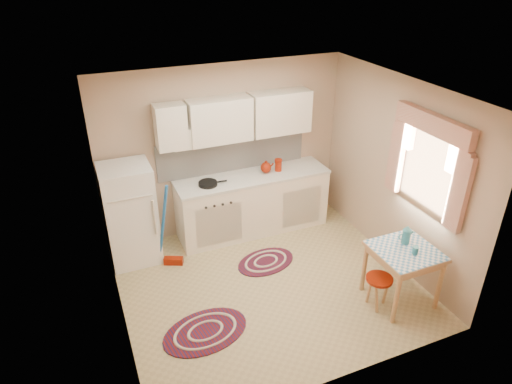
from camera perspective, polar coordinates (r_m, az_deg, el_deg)
room_shell at (r=5.39m, az=2.24°, el=3.72°), size 3.64×3.60×2.52m
fridge at (r=6.30m, az=-15.44°, el=-2.71°), size 0.65×0.60×1.40m
broom at (r=6.10m, az=-10.69°, el=-4.29°), size 0.30×0.23×1.20m
base_cabinets at (r=6.84m, az=-0.43°, el=-1.52°), size 2.25×0.60×0.88m
countertop at (r=6.62m, az=-0.44°, el=1.94°), size 2.27×0.62×0.04m
frying_pan at (r=6.36m, az=-6.03°, el=1.05°), size 0.28×0.28×0.05m
red_kettle at (r=6.65m, az=1.25°, el=3.09°), size 0.21×0.20×0.18m
red_canister at (r=6.73m, az=2.80°, el=3.30°), size 0.12×0.12×0.16m
table at (r=5.83m, az=17.68°, el=-9.85°), size 0.72×0.72×0.72m
stool at (r=5.74m, az=14.93°, el=-11.96°), size 0.40×0.40×0.42m
coffee_pot at (r=5.68m, az=18.29°, el=-5.08°), size 0.14×0.13×0.25m
mug at (r=5.56m, az=19.28°, el=-6.92°), size 0.08×0.08×0.10m
rug_center at (r=6.36m, az=1.24°, el=-8.70°), size 0.94×0.72×0.02m
rug_left at (r=5.40m, az=-6.34°, el=-16.95°), size 1.08×0.81×0.02m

